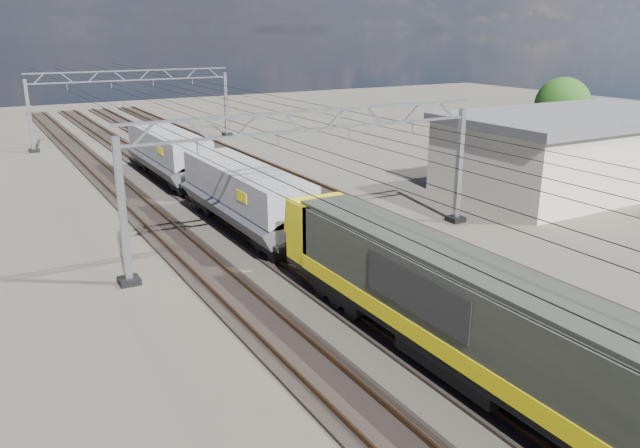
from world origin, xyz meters
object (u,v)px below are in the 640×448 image
catenary_gantry_mid (315,175)px  locomotive (468,312)px  catenary_gantry_far (134,104)px  hopper_wagon_mid (168,151)px  industrial_shed (575,151)px  tree_far (567,107)px  hopper_wagon_lead (244,193)px

catenary_gantry_mid → locomotive: (-2.00, -13.33, -1.58)m
catenary_gantry_mid → catenary_gantry_far: 36.00m
locomotive → hopper_wagon_mid: bearing=90.0°
hopper_wagon_mid → catenary_gantry_mid: bearing=-83.9°
hopper_wagon_mid → industrial_shed: bearing=-34.6°
locomotive → catenary_gantry_mid: bearing=81.5°
locomotive → industrial_shed: industrial_shed is taller
tree_far → catenary_gantry_far: bearing=139.2°
industrial_shed → tree_far: (8.32, 7.79, 1.73)m
catenary_gantry_mid → industrial_shed: (22.00, 2.00, -1.18)m
locomotive → hopper_wagon_mid: 31.90m
hopper_wagon_lead → catenary_gantry_mid: bearing=-65.4°
hopper_wagon_lead → hopper_wagon_mid: bearing=90.0°
catenary_gantry_far → locomotive: size_ratio=0.94×
locomotive → industrial_shed: bearing=32.6°
industrial_shed → tree_far: tree_far is taller
catenary_gantry_far → industrial_shed: catenary_gantry_far is taller
catenary_gantry_far → industrial_shed: size_ratio=1.07×
catenary_gantry_far → tree_far: (30.32, -26.21, 0.55)m
locomotive → hopper_wagon_mid: size_ratio=1.62×
catenary_gantry_mid → industrial_shed: 22.12m
locomotive → tree_far: tree_far is taller
tree_far → hopper_wagon_lead: bearing=-170.5°
hopper_wagon_mid → tree_far: tree_far is taller
catenary_gantry_far → hopper_wagon_mid: catenary_gantry_far is taller
industrial_shed → catenary_gantry_mid: bearing=-174.8°
catenary_gantry_mid → catenary_gantry_far: same height
catenary_gantry_mid → industrial_shed: size_ratio=1.07×
catenary_gantry_mid → hopper_wagon_lead: size_ratio=1.53×
catenary_gantry_far → hopper_wagon_lead: (-2.00, -31.63, -1.67)m
catenary_gantry_far → hopper_wagon_lead: 31.74m
hopper_wagon_lead → tree_far: (32.32, 5.42, 2.23)m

